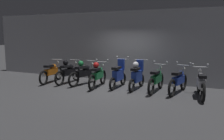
{
  "coord_description": "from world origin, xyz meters",
  "views": [
    {
      "loc": [
        3.58,
        -8.41,
        2.17
      ],
      "look_at": [
        -0.22,
        0.27,
        0.75
      ],
      "focal_mm": 37.16,
      "sensor_mm": 36.0,
      "label": 1
    }
  ],
  "objects_px": {
    "motorbike_slot_7": "(179,80)",
    "motorbike_slot_4": "(118,75)",
    "motorbike_slot_6": "(156,79)",
    "motorbike_slot_0": "(52,72)",
    "motorbike_slot_8": "(201,84)",
    "motorbike_slot_1": "(68,72)",
    "motorbike_slot_3": "(98,75)",
    "motorbike_slot_2": "(84,73)",
    "motorbike_slot_5": "(137,76)"
  },
  "relations": [
    {
      "from": "motorbike_slot_2",
      "to": "motorbike_slot_5",
      "type": "bearing_deg",
      "value": 1.57
    },
    {
      "from": "motorbike_slot_4",
      "to": "motorbike_slot_7",
      "type": "bearing_deg",
      "value": -0.25
    },
    {
      "from": "motorbike_slot_0",
      "to": "motorbike_slot_2",
      "type": "xyz_separation_m",
      "value": [
        1.63,
        0.17,
        0.04
      ]
    },
    {
      "from": "motorbike_slot_5",
      "to": "motorbike_slot_4",
      "type": "bearing_deg",
      "value": 179.97
    },
    {
      "from": "motorbike_slot_5",
      "to": "motorbike_slot_8",
      "type": "xyz_separation_m",
      "value": [
        2.43,
        -0.27,
        -0.07
      ]
    },
    {
      "from": "motorbike_slot_3",
      "to": "motorbike_slot_8",
      "type": "height_order",
      "value": "same"
    },
    {
      "from": "motorbike_slot_1",
      "to": "motorbike_slot_3",
      "type": "distance_m",
      "value": 1.64
    },
    {
      "from": "motorbike_slot_2",
      "to": "motorbike_slot_4",
      "type": "xyz_separation_m",
      "value": [
        1.62,
        0.07,
        0.0
      ]
    },
    {
      "from": "motorbike_slot_5",
      "to": "motorbike_slot_7",
      "type": "relative_size",
      "value": 0.87
    },
    {
      "from": "motorbike_slot_1",
      "to": "motorbike_slot_8",
      "type": "xyz_separation_m",
      "value": [
        5.68,
        -0.2,
        -0.03
      ]
    },
    {
      "from": "motorbike_slot_0",
      "to": "motorbike_slot_1",
      "type": "xyz_separation_m",
      "value": [
        0.82,
        0.17,
        0.04
      ]
    },
    {
      "from": "motorbike_slot_3",
      "to": "motorbike_slot_6",
      "type": "height_order",
      "value": "same"
    },
    {
      "from": "motorbike_slot_0",
      "to": "motorbike_slot_7",
      "type": "xyz_separation_m",
      "value": [
        5.7,
        0.23,
        0.0
      ]
    },
    {
      "from": "motorbike_slot_7",
      "to": "motorbike_slot_8",
      "type": "xyz_separation_m",
      "value": [
        0.8,
        -0.26,
        0.0
      ]
    },
    {
      "from": "motorbike_slot_3",
      "to": "motorbike_slot_6",
      "type": "relative_size",
      "value": 1.0
    },
    {
      "from": "motorbike_slot_0",
      "to": "motorbike_slot_5",
      "type": "height_order",
      "value": "motorbike_slot_5"
    },
    {
      "from": "motorbike_slot_3",
      "to": "motorbike_slot_4",
      "type": "distance_m",
      "value": 0.87
    },
    {
      "from": "motorbike_slot_3",
      "to": "motorbike_slot_1",
      "type": "bearing_deg",
      "value": 172.13
    },
    {
      "from": "motorbike_slot_3",
      "to": "motorbike_slot_7",
      "type": "height_order",
      "value": "same"
    },
    {
      "from": "motorbike_slot_1",
      "to": "motorbike_slot_6",
      "type": "relative_size",
      "value": 1.0
    },
    {
      "from": "motorbike_slot_1",
      "to": "motorbike_slot_8",
      "type": "bearing_deg",
      "value": -1.99
    },
    {
      "from": "motorbike_slot_4",
      "to": "motorbike_slot_3",
      "type": "bearing_deg",
      "value": -160.02
    },
    {
      "from": "motorbike_slot_2",
      "to": "motorbike_slot_3",
      "type": "height_order",
      "value": "motorbike_slot_3"
    },
    {
      "from": "motorbike_slot_4",
      "to": "motorbike_slot_8",
      "type": "xyz_separation_m",
      "value": [
        3.25,
        -0.27,
        -0.04
      ]
    },
    {
      "from": "motorbike_slot_7",
      "to": "motorbike_slot_6",
      "type": "bearing_deg",
      "value": -173.66
    },
    {
      "from": "motorbike_slot_4",
      "to": "motorbike_slot_6",
      "type": "bearing_deg",
      "value": -3.57
    },
    {
      "from": "motorbike_slot_0",
      "to": "motorbike_slot_8",
      "type": "bearing_deg",
      "value": -0.26
    },
    {
      "from": "motorbike_slot_8",
      "to": "motorbike_slot_6",
      "type": "bearing_deg",
      "value": 174.1
    },
    {
      "from": "motorbike_slot_0",
      "to": "motorbike_slot_7",
      "type": "height_order",
      "value": "motorbike_slot_7"
    },
    {
      "from": "motorbike_slot_7",
      "to": "motorbike_slot_1",
      "type": "bearing_deg",
      "value": -179.29
    },
    {
      "from": "motorbike_slot_6",
      "to": "motorbike_slot_8",
      "type": "relative_size",
      "value": 1.01
    },
    {
      "from": "motorbike_slot_1",
      "to": "motorbike_slot_8",
      "type": "height_order",
      "value": "motorbike_slot_8"
    },
    {
      "from": "motorbike_slot_2",
      "to": "motorbike_slot_3",
      "type": "relative_size",
      "value": 0.99
    },
    {
      "from": "motorbike_slot_2",
      "to": "motorbike_slot_0",
      "type": "bearing_deg",
      "value": -173.97
    },
    {
      "from": "motorbike_slot_8",
      "to": "motorbike_slot_2",
      "type": "bearing_deg",
      "value": 177.63
    },
    {
      "from": "motorbike_slot_1",
      "to": "motorbike_slot_5",
      "type": "relative_size",
      "value": 1.16
    },
    {
      "from": "motorbike_slot_8",
      "to": "motorbike_slot_5",
      "type": "bearing_deg",
      "value": 173.71
    },
    {
      "from": "motorbike_slot_0",
      "to": "motorbike_slot_1",
      "type": "bearing_deg",
      "value": 11.62
    },
    {
      "from": "motorbike_slot_2",
      "to": "motorbike_slot_6",
      "type": "xyz_separation_m",
      "value": [
        3.25,
        -0.03,
        -0.03
      ]
    },
    {
      "from": "motorbike_slot_1",
      "to": "motorbike_slot_3",
      "type": "xyz_separation_m",
      "value": [
        1.62,
        -0.22,
        0.0
      ]
    },
    {
      "from": "motorbike_slot_2",
      "to": "motorbike_slot_6",
      "type": "relative_size",
      "value": 0.99
    },
    {
      "from": "motorbike_slot_3",
      "to": "motorbike_slot_0",
      "type": "bearing_deg",
      "value": 178.67
    },
    {
      "from": "motorbike_slot_8",
      "to": "motorbike_slot_3",
      "type": "bearing_deg",
      "value": -179.61
    },
    {
      "from": "motorbike_slot_3",
      "to": "motorbike_slot_2",
      "type": "bearing_deg",
      "value": 164.21
    },
    {
      "from": "motorbike_slot_2",
      "to": "motorbike_slot_4",
      "type": "distance_m",
      "value": 1.63
    },
    {
      "from": "motorbike_slot_7",
      "to": "motorbike_slot_4",
      "type": "bearing_deg",
      "value": 179.75
    },
    {
      "from": "motorbike_slot_4",
      "to": "motorbike_slot_6",
      "type": "xyz_separation_m",
      "value": [
        1.63,
        -0.1,
        -0.04
      ]
    },
    {
      "from": "motorbike_slot_0",
      "to": "motorbike_slot_5",
      "type": "relative_size",
      "value": 1.16
    },
    {
      "from": "motorbike_slot_4",
      "to": "motorbike_slot_8",
      "type": "distance_m",
      "value": 3.26
    },
    {
      "from": "motorbike_slot_5",
      "to": "motorbike_slot_8",
      "type": "bearing_deg",
      "value": -6.29
    }
  ]
}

